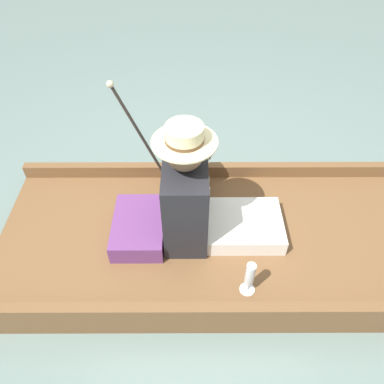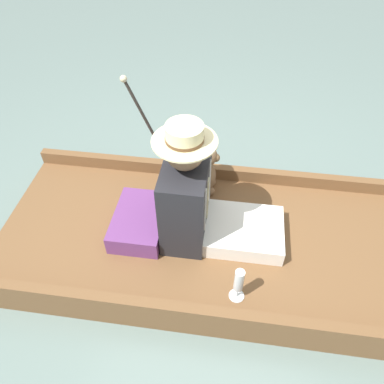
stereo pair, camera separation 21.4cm
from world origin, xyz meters
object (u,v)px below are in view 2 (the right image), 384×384
(teddy_bear, at_px, (206,170))
(walking_cane, at_px, (148,124))
(seated_person, at_px, (199,201))
(wine_glass, at_px, (239,282))

(teddy_bear, xyz_separation_m, walking_cane, (-0.07, -0.40, 0.28))
(seated_person, relative_size, teddy_bear, 2.05)
(seated_person, height_order, teddy_bear, seated_person)
(teddy_bear, height_order, wine_glass, teddy_bear)
(seated_person, distance_m, wine_glass, 0.52)
(seated_person, distance_m, walking_cane, 0.64)
(teddy_bear, distance_m, wine_glass, 0.86)
(seated_person, height_order, wine_glass, seated_person)
(seated_person, relative_size, walking_cane, 1.01)
(wine_glass, relative_size, walking_cane, 0.30)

